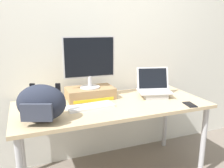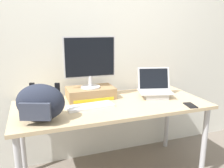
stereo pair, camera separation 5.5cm
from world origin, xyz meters
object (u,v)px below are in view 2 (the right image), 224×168
(toner_box_yellow, at_px, (91,93))
(plush_toy, at_px, (52,96))
(cell_phone, at_px, (190,105))
(messenger_backpack, at_px, (40,103))
(open_laptop, at_px, (155,91))
(desktop_monitor, at_px, (90,61))
(coffee_mug, at_px, (160,84))
(external_keyboard, at_px, (90,106))

(toner_box_yellow, height_order, plush_toy, toner_box_yellow)
(cell_phone, xyz_separation_m, plush_toy, (-1.13, 0.55, 0.04))
(messenger_backpack, bearing_deg, cell_phone, 15.96)
(open_laptop, bearing_deg, desktop_monitor, 178.91)
(open_laptop, bearing_deg, coffee_mug, 65.51)
(external_keyboard, bearing_deg, coffee_mug, 17.51)
(toner_box_yellow, xyz_separation_m, desktop_monitor, (-0.00, -0.00, 0.31))
(open_laptop, relative_size, cell_phone, 2.43)
(open_laptop, distance_m, messenger_backpack, 1.11)
(coffee_mug, bearing_deg, cell_phone, -95.65)
(open_laptop, relative_size, plush_toy, 4.23)
(toner_box_yellow, relative_size, desktop_monitor, 0.93)
(external_keyboard, bearing_deg, open_laptop, 2.99)
(toner_box_yellow, xyz_separation_m, coffee_mug, (0.83, 0.10, -0.00))
(coffee_mug, height_order, cell_phone, coffee_mug)
(toner_box_yellow, xyz_separation_m, cell_phone, (0.77, -0.51, -0.05))
(open_laptop, relative_size, messenger_backpack, 0.89)
(external_keyboard, relative_size, messenger_backpack, 1.01)
(messenger_backpack, bearing_deg, coffee_mug, 41.90)
(toner_box_yellow, bearing_deg, coffee_mug, 6.83)
(open_laptop, distance_m, plush_toy, 0.99)
(cell_phone, bearing_deg, coffee_mug, 94.16)
(messenger_backpack, relative_size, plush_toy, 4.76)
(coffee_mug, relative_size, cell_phone, 0.85)
(desktop_monitor, height_order, open_laptop, desktop_monitor)
(desktop_monitor, distance_m, cell_phone, 0.99)
(desktop_monitor, xyz_separation_m, cell_phone, (0.77, -0.51, -0.36))
(open_laptop, height_order, external_keyboard, open_laptop)
(desktop_monitor, distance_m, messenger_backpack, 0.67)
(external_keyboard, bearing_deg, plush_toy, 130.56)
(toner_box_yellow, bearing_deg, messenger_backpack, -139.78)
(open_laptop, bearing_deg, plush_toy, -177.35)
(messenger_backpack, relative_size, coffee_mug, 3.23)
(external_keyboard, xyz_separation_m, plush_toy, (-0.29, 0.29, 0.03))
(open_laptop, relative_size, coffee_mug, 2.87)
(plush_toy, bearing_deg, coffee_mug, 3.13)
(messenger_backpack, xyz_separation_m, plush_toy, (0.12, 0.44, -0.09))
(external_keyboard, relative_size, coffee_mug, 3.25)
(cell_phone, height_order, plush_toy, plush_toy)
(desktop_monitor, relative_size, open_laptop, 1.33)
(open_laptop, bearing_deg, messenger_backpack, -153.17)
(desktop_monitor, xyz_separation_m, coffee_mug, (0.83, 0.10, -0.32))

